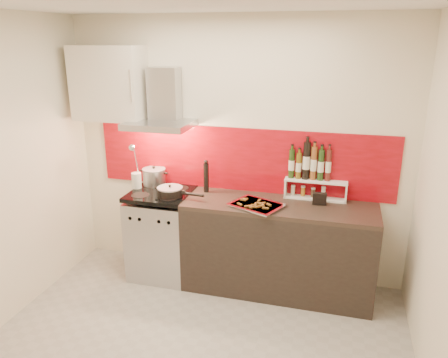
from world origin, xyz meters
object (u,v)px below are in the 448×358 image
(saute_pan, at_px, (171,192))
(baking_tray, at_px, (257,205))
(range_stove, at_px, (163,234))
(counter, at_px, (278,247))
(pepper_mill, at_px, (206,177))
(stock_pot, at_px, (154,177))

(saute_pan, xyz_separation_m, baking_tray, (0.86, -0.03, -0.04))
(range_stove, xyz_separation_m, counter, (1.20, 0.00, 0.01))
(range_stove, xyz_separation_m, pepper_mill, (0.43, 0.15, 0.62))
(stock_pot, height_order, pepper_mill, pepper_mill)
(range_stove, height_order, stock_pot, stock_pot)
(pepper_mill, bearing_deg, counter, -10.66)
(pepper_mill, bearing_deg, stock_pot, 176.46)
(counter, bearing_deg, stock_pot, 172.38)
(stock_pot, bearing_deg, counter, -7.62)
(saute_pan, xyz_separation_m, pepper_mill, (0.29, 0.23, 0.11))
(stock_pot, relative_size, baking_tray, 0.44)
(counter, distance_m, saute_pan, 1.17)
(pepper_mill, height_order, baking_tray, pepper_mill)
(range_stove, relative_size, stock_pot, 3.77)
(stock_pot, bearing_deg, pepper_mill, -3.54)
(saute_pan, height_order, pepper_mill, pepper_mill)
(saute_pan, bearing_deg, baking_tray, -2.05)
(range_stove, bearing_deg, stock_pot, 128.21)
(range_stove, bearing_deg, pepper_mill, 18.89)
(counter, xyz_separation_m, pepper_mill, (-0.77, 0.14, 0.61))
(stock_pot, bearing_deg, range_stove, -51.79)
(pepper_mill, bearing_deg, baking_tray, -25.06)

